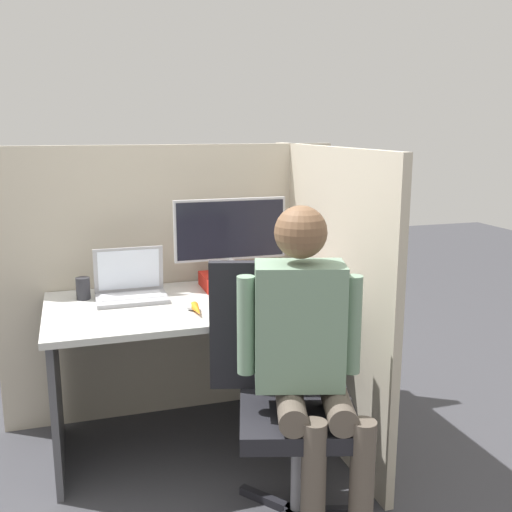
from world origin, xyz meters
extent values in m
plane|color=#3D3D42|center=(0.00, 0.00, 0.00)|extent=(12.00, 12.00, 0.00)
cube|color=#B7AD99|center=(0.00, 0.80, 0.74)|extent=(1.83, 0.04, 1.49)
cube|color=#B7AD99|center=(0.69, 0.31, 0.74)|extent=(0.04, 1.43, 1.49)
cube|color=#B7B7B2|center=(0.00, 0.39, 0.73)|extent=(1.33, 0.78, 0.03)
cube|color=#4C4C51|center=(-0.63, 0.39, 0.36)|extent=(0.03, 0.66, 0.72)
cube|color=#4C4C51|center=(0.63, 0.39, 0.36)|extent=(0.03, 0.66, 0.72)
cube|color=red|center=(0.28, 0.60, 0.78)|extent=(0.31, 0.23, 0.07)
cylinder|color=#B2B2B7|center=(0.28, 0.60, 0.82)|extent=(0.21, 0.21, 0.01)
cylinder|color=#B2B2B7|center=(0.28, 0.60, 0.87)|extent=(0.04, 0.04, 0.08)
cube|color=#B2B2B7|center=(0.28, 0.60, 1.05)|extent=(0.59, 0.02, 0.32)
cube|color=black|center=(0.28, 0.59, 1.05)|extent=(0.57, 0.00, 0.30)
cube|color=#99999E|center=(-0.25, 0.49, 0.76)|extent=(0.34, 0.23, 0.02)
cube|color=silver|center=(-0.25, 0.51, 0.77)|extent=(0.29, 0.13, 0.00)
cube|color=#99999E|center=(-0.25, 0.60, 0.88)|extent=(0.34, 0.03, 0.23)
cube|color=silver|center=(-0.25, 0.59, 0.88)|extent=(0.30, 0.02, 0.20)
ellipsoid|color=silver|center=(0.00, 0.25, 0.76)|extent=(0.06, 0.06, 0.03)
cube|color=#A31919|center=(0.58, 0.30, 0.77)|extent=(0.05, 0.16, 0.05)
cone|color=orange|center=(0.01, 0.19, 0.77)|extent=(0.04, 0.14, 0.04)
cylinder|color=green|center=(0.01, 0.27, 0.77)|extent=(0.02, 0.02, 0.02)
cylinder|color=black|center=(0.30, -0.32, 0.02)|extent=(0.10, 0.10, 0.04)
cube|color=black|center=(0.44, -0.36, 0.02)|extent=(0.28, 0.11, 0.04)
cube|color=black|center=(0.38, -0.21, 0.02)|extent=(0.19, 0.25, 0.04)
cube|color=black|center=(0.22, -0.21, 0.02)|extent=(0.20, 0.24, 0.04)
cylinder|color=gray|center=(0.30, -0.32, 0.22)|extent=(0.05, 0.05, 0.37)
cube|color=black|center=(0.30, -0.32, 0.44)|extent=(0.57, 0.57, 0.07)
cube|color=black|center=(0.23, -0.07, 0.75)|extent=(0.43, 0.17, 0.55)
cylinder|color=brown|center=(0.24, -0.40, 0.53)|extent=(0.19, 0.31, 0.11)
cylinder|color=brown|center=(0.28, -0.54, 0.27)|extent=(0.09, 0.09, 0.53)
cylinder|color=brown|center=(0.42, -0.45, 0.53)|extent=(0.19, 0.31, 0.11)
cylinder|color=brown|center=(0.46, -0.59, 0.27)|extent=(0.09, 0.09, 0.53)
cube|color=gray|center=(0.30, -0.32, 0.83)|extent=(0.38, 0.29, 0.49)
sphere|color=brown|center=(0.30, -0.32, 1.19)|extent=(0.20, 0.20, 0.20)
cylinder|color=gray|center=(0.11, -0.27, 0.83)|extent=(0.07, 0.07, 0.39)
cylinder|color=gray|center=(0.50, -0.38, 0.83)|extent=(0.07, 0.07, 0.39)
cylinder|color=#A3332D|center=(0.62, 0.63, 0.79)|extent=(0.08, 0.08, 0.08)
cylinder|color=#28282D|center=(-0.48, 0.59, 0.80)|extent=(0.07, 0.07, 0.11)
camera|label=1|loc=(-0.51, -2.37, 1.58)|focal=42.00mm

